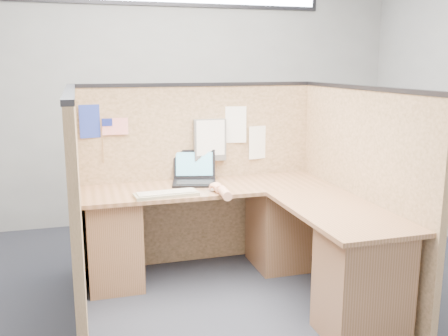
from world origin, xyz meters
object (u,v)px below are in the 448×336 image
object	(u,v)px
l_desk	(246,241)
mouse	(216,189)
keyboard	(166,194)
laptop	(192,175)

from	to	relation	value
l_desk	mouse	world-z (taller)	mouse
keyboard	mouse	bearing A→B (deg)	0.64
l_desk	keyboard	distance (m)	0.68
l_desk	mouse	distance (m)	0.45
laptop	mouse	xyz separation A→B (m)	(0.11, -0.33, -0.04)
l_desk	keyboard	bearing A→B (deg)	161.12
l_desk	keyboard	size ratio (longest dim) A/B	4.08
laptop	l_desk	bearing A→B (deg)	-50.05
laptop	mouse	world-z (taller)	laptop
l_desk	laptop	bearing A→B (deg)	116.37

